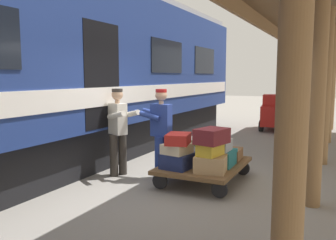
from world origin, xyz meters
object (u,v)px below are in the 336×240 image
suitcase_gray_aluminum (220,145)px  porter_by_door (118,129)px  suitcase_olive_duffel (199,149)px  suitcase_maroon_trunk (212,136)px  suitcase_yellow_case (210,149)px  baggage_tug (277,113)px  suitcase_teal_softside (220,158)px  suitcase_navy_fabric (178,160)px  luggage_cart (204,166)px  suitcase_red_plastic (178,139)px  suitcase_brown_leather (228,154)px  suitcase_tan_vintage (211,164)px  porter_in_overalls (160,130)px  train_car (43,70)px  suitcase_slate_roller (189,155)px  suitcase_cream_canvas (177,149)px

suitcase_gray_aluminum → porter_by_door: porter_by_door is taller
suitcase_olive_duffel → suitcase_maroon_trunk: bearing=120.9°
suitcase_yellow_case → baggage_tug: (0.11, -7.67, -0.10)m
suitcase_teal_softside → suitcase_navy_fabric: (0.60, 0.52, -0.00)m
luggage_cart → suitcase_gray_aluminum: 0.52m
suitcase_olive_duffel → suitcase_red_plastic: (-0.03, 1.09, 0.38)m
suitcase_navy_fabric → suitcase_brown_leather: 1.20m
porter_by_door → baggage_tug: (-1.82, -7.50, -0.30)m
suitcase_olive_duffel → suitcase_tan_vintage: bearing=120.2°
suitcase_navy_fabric → porter_by_door: size_ratio=0.31×
suitcase_tan_vintage → porter_in_overalls: (1.13, -0.36, 0.44)m
porter_in_overalls → suitcase_olive_duffel: bearing=-128.3°
suitcase_navy_fabric → porter_in_overalls: 0.78m
suitcase_teal_softside → train_car: bearing=7.3°
suitcase_brown_leather → suitcase_tan_vintage: size_ratio=1.12×
suitcase_red_plastic → suitcase_yellow_case: 0.58m
suitcase_navy_fabric → suitcase_gray_aluminum: bearing=-141.7°
suitcase_slate_roller → suitcase_teal_softside: 0.60m
suitcase_olive_duffel → suitcase_maroon_trunk: 1.28m
suitcase_brown_leather → suitcase_maroon_trunk: suitcase_maroon_trunk is taller
suitcase_navy_fabric → suitcase_gray_aluminum: suitcase_gray_aluminum is taller
porter_by_door → baggage_tug: size_ratio=0.93×
suitcase_teal_softside → suitcase_tan_vintage: suitcase_tan_vintage is taller
suitcase_tan_vintage → suitcase_yellow_case: size_ratio=1.10×
train_car → suitcase_cream_canvas: 3.38m
porter_in_overalls → porter_by_door: (0.82, 0.18, 0.00)m
suitcase_slate_roller → suitcase_tan_vintage: (-0.60, 0.52, 0.01)m
suitcase_teal_softside → suitcase_tan_vintage: bearing=90.0°
suitcase_navy_fabric → suitcase_yellow_case: (-0.59, -0.01, 0.25)m
train_car → suitcase_gray_aluminum: 3.96m
suitcase_red_plastic → porter_by_door: 1.40m
suitcase_maroon_trunk → porter_in_overalls: 1.19m
luggage_cart → suitcase_red_plastic: size_ratio=3.63×
baggage_tug → train_car: bearing=65.0°
suitcase_cream_canvas → suitcase_maroon_trunk: bearing=-175.7°
suitcase_yellow_case → baggage_tug: baggage_tug is taller
suitcase_tan_vintage → porter_by_door: 2.01m
suitcase_red_plastic → porter_in_overalls: size_ratio=0.30×
suitcase_cream_canvas → suitcase_yellow_case: size_ratio=1.02×
suitcase_olive_duffel → suitcase_yellow_case: suitcase_yellow_case is taller
suitcase_tan_vintage → suitcase_yellow_case: 0.24m
suitcase_tan_vintage → suitcase_cream_canvas: (0.61, 0.04, 0.21)m
train_car → suitcase_brown_leather: train_car is taller
suitcase_cream_canvas → porter_by_door: porter_by_door is taller
luggage_cart → baggage_tug: (-0.17, -7.16, 0.33)m
suitcase_slate_roller → suitcase_cream_canvas: 0.60m
suitcase_olive_duffel → suitcase_red_plastic: suitcase_red_plastic is taller
luggage_cart → suitcase_navy_fabric: bearing=59.8°
suitcase_brown_leather → luggage_cart: bearing=59.8°
train_car → suitcase_brown_leather: bearing=-165.0°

